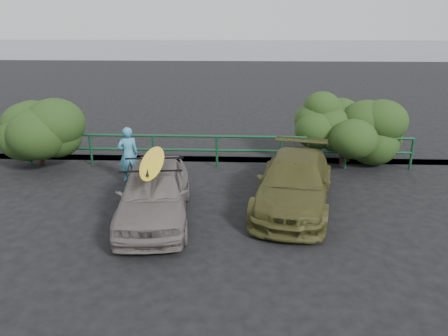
# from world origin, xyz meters

# --- Properties ---
(ground) EXTENTS (80.00, 80.00, 0.00)m
(ground) POSITION_xyz_m (0.00, 0.00, 0.00)
(ground) COLOR black
(ocean) EXTENTS (200.00, 200.00, 0.00)m
(ocean) POSITION_xyz_m (0.00, 60.00, 0.00)
(ocean) COLOR slate
(ocean) RESTS_ON ground
(guardrail) EXTENTS (14.00, 0.08, 1.04)m
(guardrail) POSITION_xyz_m (0.00, 5.00, 0.52)
(guardrail) COLOR #124226
(guardrail) RESTS_ON ground
(shrub_left) EXTENTS (3.20, 2.40, 2.21)m
(shrub_left) POSITION_xyz_m (-4.80, 5.40, 1.11)
(shrub_left) COLOR #264117
(shrub_left) RESTS_ON ground
(shrub_right) EXTENTS (3.20, 2.40, 2.14)m
(shrub_right) POSITION_xyz_m (5.00, 5.50, 1.07)
(shrub_right) COLOR #264117
(shrub_right) RESTS_ON ground
(sedan) EXTENTS (1.98, 4.06, 1.33)m
(sedan) POSITION_xyz_m (-0.22, 1.19, 0.67)
(sedan) COLOR slate
(sedan) RESTS_ON ground
(olive_vehicle) EXTENTS (2.57, 4.58, 1.25)m
(olive_vehicle) POSITION_xyz_m (3.09, 2.09, 0.63)
(olive_vehicle) COLOR #44441E
(olive_vehicle) RESTS_ON ground
(man) EXTENTS (0.68, 0.58, 1.59)m
(man) POSITION_xyz_m (-1.46, 3.70, 0.79)
(man) COLOR teal
(man) RESTS_ON ground
(roof_rack) EXTENTS (1.45, 1.09, 0.05)m
(roof_rack) POSITION_xyz_m (-0.22, 1.19, 1.36)
(roof_rack) COLOR black
(roof_rack) RESTS_ON sedan
(surfboard) EXTENTS (0.77, 2.50, 0.07)m
(surfboard) POSITION_xyz_m (-0.22, 1.19, 1.42)
(surfboard) COLOR yellow
(surfboard) RESTS_ON roof_rack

